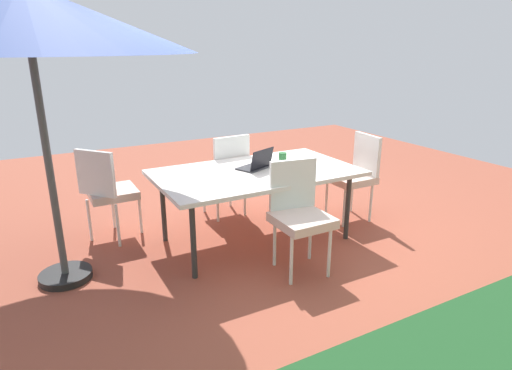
{
  "coord_description": "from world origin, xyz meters",
  "views": [
    {
      "loc": [
        1.97,
        3.61,
        1.94
      ],
      "look_at": [
        0.0,
        0.0,
        0.6
      ],
      "focal_mm": 30.31,
      "sensor_mm": 36.0,
      "label": 1
    }
  ],
  "objects_px": {
    "chair_southeast": "(108,189)",
    "laptop": "(257,164)",
    "patio_umbrella": "(26,20)",
    "chair_south": "(226,171)",
    "chair_north": "(299,211)",
    "dining_table": "(256,175)",
    "chair_west": "(355,173)",
    "cup": "(283,158)"
  },
  "relations": [
    {
      "from": "chair_southeast",
      "to": "cup",
      "type": "relative_size",
      "value": 9.28
    },
    {
      "from": "chair_west",
      "to": "cup",
      "type": "distance_m",
      "value": 0.92
    },
    {
      "from": "cup",
      "to": "laptop",
      "type": "bearing_deg",
      "value": 13.99
    },
    {
      "from": "chair_southeast",
      "to": "laptop",
      "type": "bearing_deg",
      "value": -155.89
    },
    {
      "from": "cup",
      "to": "chair_south",
      "type": "bearing_deg",
      "value": -58.36
    },
    {
      "from": "dining_table",
      "to": "chair_north",
      "type": "relative_size",
      "value": 2.02
    },
    {
      "from": "patio_umbrella",
      "to": "laptop",
      "type": "height_order",
      "value": "patio_umbrella"
    },
    {
      "from": "dining_table",
      "to": "chair_west",
      "type": "bearing_deg",
      "value": 179.29
    },
    {
      "from": "chair_west",
      "to": "laptop",
      "type": "relative_size",
      "value": 2.51
    },
    {
      "from": "laptop",
      "to": "cup",
      "type": "relative_size",
      "value": 3.7
    },
    {
      "from": "patio_umbrella",
      "to": "chair_south",
      "type": "xyz_separation_m",
      "value": [
        -1.85,
        -0.67,
        -1.56
      ]
    },
    {
      "from": "chair_south",
      "to": "laptop",
      "type": "distance_m",
      "value": 0.75
    },
    {
      "from": "chair_south",
      "to": "cup",
      "type": "height_order",
      "value": "chair_south"
    },
    {
      "from": "patio_umbrella",
      "to": "laptop",
      "type": "xyz_separation_m",
      "value": [
        -1.87,
        0.04,
        -1.32
      ]
    },
    {
      "from": "chair_west",
      "to": "chair_southeast",
      "type": "bearing_deg",
      "value": -101.19
    },
    {
      "from": "dining_table",
      "to": "chair_south",
      "type": "relative_size",
      "value": 2.02
    },
    {
      "from": "chair_southeast",
      "to": "chair_south",
      "type": "xyz_separation_m",
      "value": [
        -1.33,
        -0.03,
        0.0
      ]
    },
    {
      "from": "chair_south",
      "to": "chair_west",
      "type": "relative_size",
      "value": 1.0
    },
    {
      "from": "dining_table",
      "to": "laptop",
      "type": "relative_size",
      "value": 5.07
    },
    {
      "from": "patio_umbrella",
      "to": "chair_south",
      "type": "distance_m",
      "value": 2.51
    },
    {
      "from": "chair_north",
      "to": "chair_west",
      "type": "relative_size",
      "value": 1.0
    },
    {
      "from": "patio_umbrella",
      "to": "cup",
      "type": "distance_m",
      "value": 2.59
    },
    {
      "from": "chair_west",
      "to": "chair_south",
      "type": "bearing_deg",
      "value": -116.88
    },
    {
      "from": "chair_southeast",
      "to": "chair_west",
      "type": "height_order",
      "value": "same"
    },
    {
      "from": "patio_umbrella",
      "to": "chair_north",
      "type": "xyz_separation_m",
      "value": [
        -1.88,
        0.8,
        -1.56
      ]
    },
    {
      "from": "chair_south",
      "to": "laptop",
      "type": "bearing_deg",
      "value": 87.87
    },
    {
      "from": "patio_umbrella",
      "to": "chair_west",
      "type": "distance_m",
      "value": 3.47
    },
    {
      "from": "dining_table",
      "to": "chair_south",
      "type": "xyz_separation_m",
      "value": [
        -0.02,
        -0.76,
        -0.15
      ]
    },
    {
      "from": "dining_table",
      "to": "cup",
      "type": "relative_size",
      "value": 18.74
    },
    {
      "from": "chair_southeast",
      "to": "cup",
      "type": "height_order",
      "value": "chair_southeast"
    },
    {
      "from": "chair_west",
      "to": "laptop",
      "type": "bearing_deg",
      "value": -88.29
    },
    {
      "from": "patio_umbrella",
      "to": "cup",
      "type": "height_order",
      "value": "patio_umbrella"
    },
    {
      "from": "patio_umbrella",
      "to": "chair_south",
      "type": "bearing_deg",
      "value": -160.11
    },
    {
      "from": "chair_north",
      "to": "chair_west",
      "type": "xyz_separation_m",
      "value": [
        -1.22,
        -0.69,
        0.0
      ]
    },
    {
      "from": "chair_south",
      "to": "laptop",
      "type": "xyz_separation_m",
      "value": [
        -0.02,
        0.71,
        0.24
      ]
    },
    {
      "from": "chair_southeast",
      "to": "cup",
      "type": "distance_m",
      "value": 1.82
    },
    {
      "from": "chair_southeast",
      "to": "laptop",
      "type": "distance_m",
      "value": 1.52
    },
    {
      "from": "chair_south",
      "to": "cup",
      "type": "xyz_separation_m",
      "value": [
        -0.38,
        0.62,
        0.25
      ]
    },
    {
      "from": "chair_southeast",
      "to": "chair_south",
      "type": "bearing_deg",
      "value": -127.82
    },
    {
      "from": "dining_table",
      "to": "chair_south",
      "type": "height_order",
      "value": "chair_south"
    },
    {
      "from": "chair_north",
      "to": "cup",
      "type": "xyz_separation_m",
      "value": [
        -0.35,
        -0.85,
        0.25
      ]
    },
    {
      "from": "dining_table",
      "to": "laptop",
      "type": "distance_m",
      "value": 0.11
    }
  ]
}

